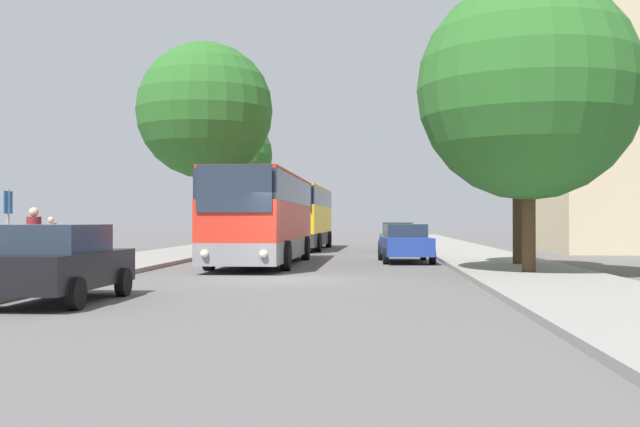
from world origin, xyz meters
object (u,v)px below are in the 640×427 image
at_px(pedestrian_waiting_near, 34,243).
at_px(bus_front, 263,217).
at_px(parked_car_right_far, 398,236).
at_px(tree_left_near, 205,111).
at_px(parked_car_right_near, 405,242).
at_px(parked_car_left_curb, 59,262).
at_px(tree_left_far, 236,155).
at_px(bus_middle, 302,216).
at_px(tree_right_mid, 528,90).
at_px(tree_right_near, 518,127).
at_px(pedestrian_waiting_far, 51,241).
at_px(bus_stop_sign, 8,222).

bearing_deg(pedestrian_waiting_near, bus_front, -178.26).
distance_m(parked_car_right_far, tree_left_near, 12.27).
relative_size(parked_car_right_near, parked_car_right_far, 1.14).
relative_size(parked_car_left_curb, tree_left_far, 0.45).
bearing_deg(bus_middle, parked_car_right_near, -65.58).
bearing_deg(tree_right_mid, tree_right_near, 83.21).
bearing_deg(parked_car_left_curb, tree_left_far, 96.23).
bearing_deg(pedestrian_waiting_near, tree_left_far, -150.55).
distance_m(pedestrian_waiting_far, tree_left_far, 32.65).
xyz_separation_m(parked_car_left_curb, pedestrian_waiting_near, (-2.24, 3.63, 0.28)).
bearing_deg(bus_middle, parked_car_left_curb, -93.17).
xyz_separation_m(bus_middle, tree_right_mid, (8.63, -20.13, 3.62)).
bearing_deg(tree_right_mid, parked_car_right_near, 113.60).
height_order(bus_middle, parked_car_right_near, bus_middle).
xyz_separation_m(pedestrian_waiting_near, tree_right_mid, (13.11, 4.04, 4.43)).
xyz_separation_m(parked_car_right_far, bus_stop_sign, (-11.03, -21.23, 0.81)).
distance_m(parked_car_left_curb, pedestrian_waiting_near, 4.27).
bearing_deg(tree_right_near, parked_car_right_near, 137.92).
xyz_separation_m(bus_stop_sign, tree_left_far, (-0.76, 36.87, 5.04)).
relative_size(tree_left_far, tree_right_mid, 1.08).
xyz_separation_m(bus_front, parked_car_right_far, (5.46, 12.62, -1.00)).
bearing_deg(bus_stop_sign, bus_middle, 76.39).
height_order(bus_middle, pedestrian_waiting_far, bus_middle).
distance_m(parked_car_right_far, tree_right_near, 15.07).
height_order(parked_car_right_near, tree_right_near, tree_right_near).
bearing_deg(parked_car_right_far, tree_right_near, 108.28).
bearing_deg(bus_stop_sign, tree_right_mid, 12.25).
xyz_separation_m(bus_front, bus_stop_sign, (-5.56, -8.60, -0.19)).
bearing_deg(bus_stop_sign, parked_car_left_curb, -53.46).
xyz_separation_m(parked_car_right_near, tree_right_near, (3.79, -3.42, 4.13)).
xyz_separation_m(bus_stop_sign, pedestrian_waiting_near, (1.15, -0.94, -0.52)).
height_order(bus_front, bus_middle, bus_middle).
bearing_deg(tree_right_near, parked_car_right_far, 104.89).
distance_m(parked_car_right_near, bus_stop_sign, 15.30).
xyz_separation_m(bus_stop_sign, tree_right_mid, (14.26, 3.10, 3.90)).
bearing_deg(pedestrian_waiting_far, bus_stop_sign, -95.78).
xyz_separation_m(parked_car_left_curb, tree_right_mid, (10.87, 7.67, 4.70)).
distance_m(bus_front, pedestrian_waiting_far, 7.60).
distance_m(parked_car_right_near, pedestrian_waiting_near, 15.18).
xyz_separation_m(bus_stop_sign, tree_left_near, (1.52, 16.57, 5.40)).
relative_size(bus_stop_sign, pedestrian_waiting_far, 1.43).
xyz_separation_m(parked_car_right_near, pedestrian_waiting_near, (-9.81, -11.58, 0.30)).
height_order(bus_stop_sign, tree_left_far, tree_left_far).
xyz_separation_m(bus_front, tree_left_far, (-6.33, 28.27, 4.85)).
xyz_separation_m(pedestrian_waiting_far, tree_left_near, (2.43, 11.86, 6.04)).
xyz_separation_m(bus_middle, pedestrian_waiting_far, (-6.54, -18.51, -0.92)).
distance_m(bus_middle, bus_stop_sign, 23.90).
distance_m(bus_middle, tree_right_mid, 22.20).
xyz_separation_m(parked_car_left_curb, tree_left_near, (-1.87, 21.14, 6.20)).
bearing_deg(tree_right_mid, pedestrian_waiting_near, -162.87).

